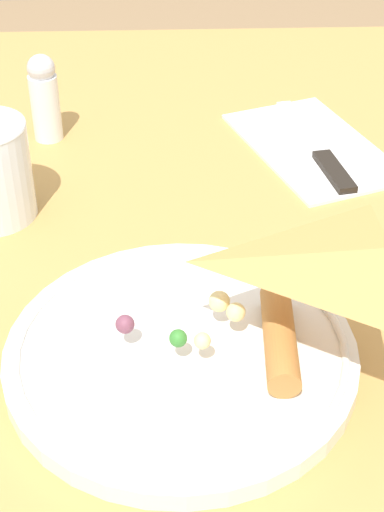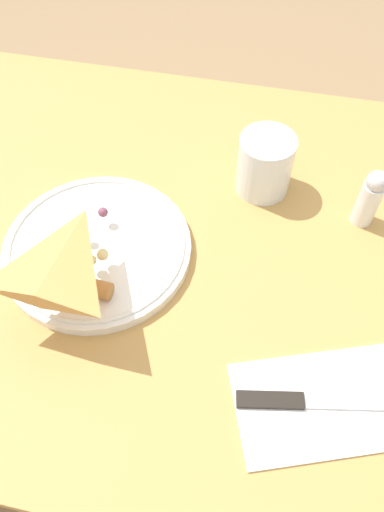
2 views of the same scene
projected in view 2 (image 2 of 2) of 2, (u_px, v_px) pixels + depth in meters
name	position (u px, v px, depth m)	size (l,w,h in m)	color
ground_plane	(202.00, 413.00, 1.35)	(6.00, 6.00, 0.00)	#997A56
dining_table	(208.00, 288.00, 0.82)	(1.08, 0.76, 0.77)	tan
plate_pizza	(96.00, 248.00, 0.70)	(0.26, 0.26, 0.05)	white
milk_glass	(264.00, 167.00, 0.75)	(0.08, 0.08, 0.10)	white
napkin_folded	(325.00, 403.00, 0.58)	(0.24, 0.19, 0.00)	white
butter_knife	(316.00, 401.00, 0.58)	(0.21, 0.06, 0.01)	black
salt_shaker	(370.00, 198.00, 0.70)	(0.03, 0.03, 0.10)	white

